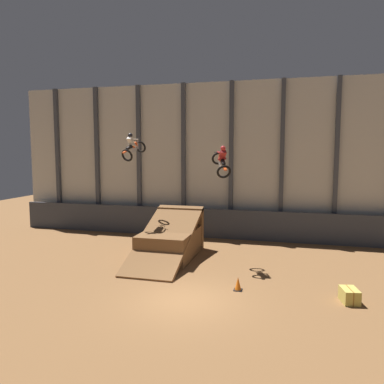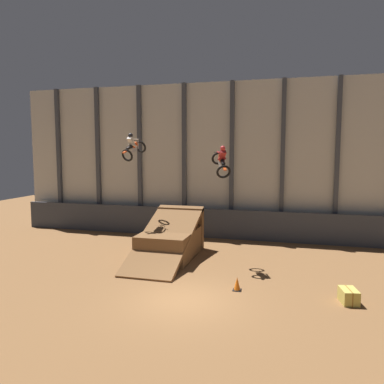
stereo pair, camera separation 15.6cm
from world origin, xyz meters
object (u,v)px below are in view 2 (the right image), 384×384
object	(u,v)px
rider_bike_left_air	(133,147)
rider_bike_right_air	(221,161)
traffic_cone_near_ramp	(237,284)
dirt_ramp	(171,240)
hay_bale_trackside	(349,296)

from	to	relation	value
rider_bike_left_air	rider_bike_right_air	bearing A→B (deg)	-0.85
rider_bike_right_air	traffic_cone_near_ramp	bearing A→B (deg)	-91.27
dirt_ramp	hay_bale_trackside	xyz separation A→B (m)	(8.81, -4.57, -0.61)
rider_bike_left_air	traffic_cone_near_ramp	xyz separation A→B (m)	(6.80, -4.70, -5.86)
traffic_cone_near_ramp	hay_bale_trackside	bearing A→B (deg)	-2.37
rider_bike_right_air	traffic_cone_near_ramp	size ratio (longest dim) A/B	3.22
rider_bike_left_air	traffic_cone_near_ramp	bearing A→B (deg)	-22.15
traffic_cone_near_ramp	dirt_ramp	bearing A→B (deg)	135.04
rider_bike_right_air	hay_bale_trackside	distance (m)	8.53
dirt_ramp	hay_bale_trackside	distance (m)	9.95
traffic_cone_near_ramp	hay_bale_trackside	xyz separation A→B (m)	(4.41, -0.18, -0.00)
dirt_ramp	traffic_cone_near_ramp	size ratio (longest dim) A/B	11.04
dirt_ramp	hay_bale_trackside	world-z (taller)	dirt_ramp
rider_bike_right_air	hay_bale_trackside	size ratio (longest dim) A/B	1.87
dirt_ramp	traffic_cone_near_ramp	distance (m)	6.25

